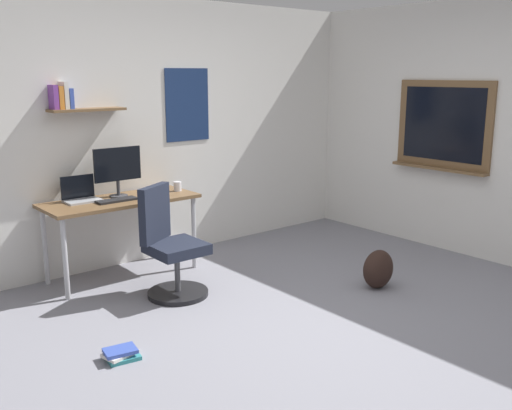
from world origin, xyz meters
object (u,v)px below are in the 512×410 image
backpack (378,269)px  keyboard (117,200)px  office_chair (170,249)px  desk (121,207)px  book_stack_on_floor (121,354)px  laptop (81,195)px  coffee_mug (177,186)px  monitor_primary (118,168)px  computer_mouse (144,195)px

backpack → keyboard: bearing=135.1°
office_chair → keyboard: size_ratio=2.57×
desk → book_stack_on_floor: size_ratio=5.68×
office_chair → book_stack_on_floor: office_chair is taller
laptop → keyboard: (0.25, -0.22, -0.04)m
desk → keyboard: 0.14m
desk → coffee_mug: coffee_mug is taller
monitor_primary → computer_mouse: bearing=-43.7°
monitor_primary → backpack: size_ratio=1.33×
book_stack_on_floor → keyboard: bearing=63.4°
book_stack_on_floor → backpack: bearing=-6.0°
office_chair → coffee_mug: 0.93m
monitor_primary → backpack: monitor_primary is taller
desk → computer_mouse: computer_mouse is taller
computer_mouse → book_stack_on_floor: (-0.99, -1.41, -0.72)m
computer_mouse → backpack: computer_mouse is taller
office_chair → laptop: size_ratio=3.06×
keyboard → coffee_mug: (0.67, 0.05, 0.04)m
laptop → computer_mouse: 0.57m
computer_mouse → monitor_primary: bearing=136.3°
book_stack_on_floor → desk: bearing=62.3°
keyboard → coffee_mug: coffee_mug is taller
computer_mouse → laptop: bearing=157.7°
coffee_mug → backpack: bearing=-59.9°
computer_mouse → coffee_mug: size_ratio=1.13×
monitor_primary → computer_mouse: size_ratio=4.46×
desk → monitor_primary: 0.36m
laptop → office_chair: bearing=-64.1°
desk → monitor_primary: (0.04, 0.09, 0.35)m
office_chair → keyboard: office_chair is taller
desk → computer_mouse: 0.24m
office_chair → monitor_primary: bearing=94.2°
desk → backpack: bearing=-47.4°
keyboard → desk: bearing=46.2°
coffee_mug → book_stack_on_floor: coffee_mug is taller
desk → office_chair: bearing=-82.4°
monitor_primary → computer_mouse: 0.35m
desk → laptop: (-0.32, 0.14, 0.13)m
keyboard → computer_mouse: bearing=0.0°
coffee_mug → laptop: bearing=169.8°
desk → keyboard: size_ratio=3.79×
desk → backpack: size_ratio=4.03×
desk → computer_mouse: bearing=-19.2°
coffee_mug → backpack: coffee_mug is taller
office_chair → laptop: laptop is taller
office_chair → monitor_primary: 1.00m
office_chair → computer_mouse: (0.12, 0.62, 0.35)m
keyboard → computer_mouse: 0.28m
office_chair → coffee_mug: (0.51, 0.67, 0.38)m
laptop → monitor_primary: bearing=-7.8°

